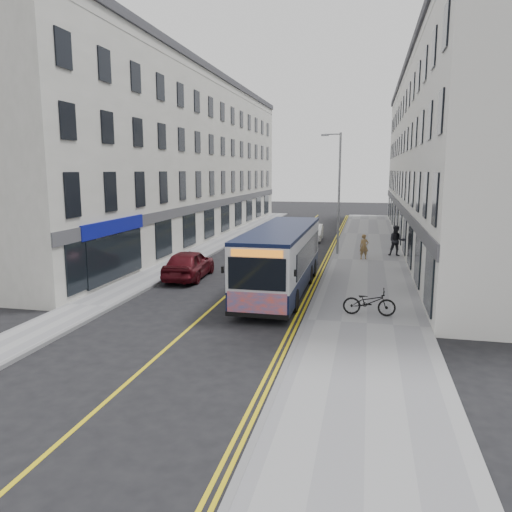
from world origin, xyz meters
The scene contains 17 objects.
ground centered at (0.00, 0.00, 0.00)m, with size 140.00×140.00×0.00m, color black.
pavement_east centered at (6.25, 12.00, 0.06)m, with size 4.50×64.00×0.12m, color gray.
pavement_west centered at (-5.00, 12.00, 0.06)m, with size 2.00×64.00×0.12m, color gray.
kerb_east centered at (4.00, 12.00, 0.07)m, with size 0.18×64.00×0.13m, color slate.
kerb_west centered at (-4.00, 12.00, 0.07)m, with size 0.18×64.00×0.13m, color slate.
road_centre_line centered at (0.00, 12.00, 0.00)m, with size 0.12×64.00×0.01m, color gold.
road_dbl_yellow_inner centered at (3.55, 12.00, 0.00)m, with size 0.10×64.00×0.01m, color gold.
road_dbl_yellow_outer centered at (3.75, 12.00, 0.00)m, with size 0.10×64.00×0.01m, color gold.
terrace_east centered at (11.50, 21.00, 6.50)m, with size 6.00×46.00×13.00m, color silver.
terrace_west centered at (-9.00, 21.00, 6.50)m, with size 6.00×46.00×13.00m, color silver.
streetlamp centered at (4.17, 14.00, 4.38)m, with size 1.32×0.18×8.00m.
city_bus centered at (2.32, 3.16, 1.66)m, with size 2.45×10.47×3.04m.
bicycle centered at (6.31, -0.17, 0.64)m, with size 0.69×1.99×1.04m, color black.
pedestrian_near centered at (5.99, 12.31, 0.90)m, with size 0.57×0.37×1.56m, color olive.
pedestrian_far centered at (8.00, 13.89, 1.11)m, with size 0.96×0.75×1.98m, color black.
car_white centered at (1.91, 20.77, 0.65)m, with size 1.38×3.96×1.30m, color silver.
car_maroon centered at (-2.91, 5.06, 0.77)m, with size 1.82×4.52×1.54m, color #4D0C14.
Camera 1 is at (6.13, -19.19, 5.64)m, focal length 35.00 mm.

